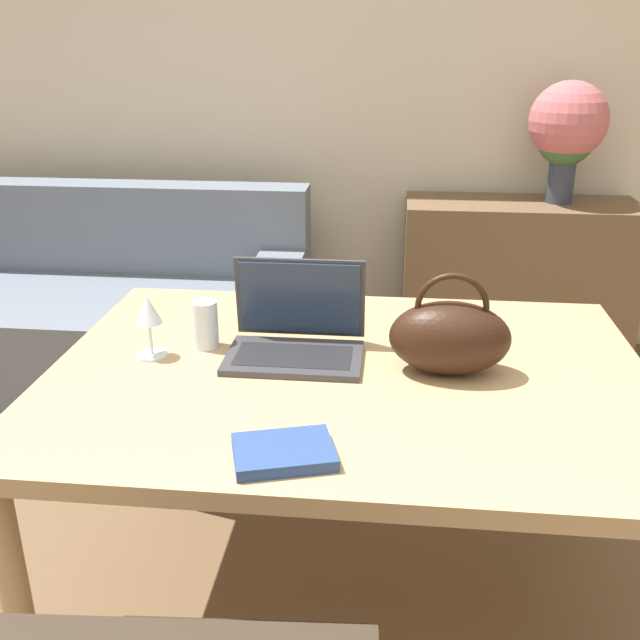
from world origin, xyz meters
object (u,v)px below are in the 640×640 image
laptop (297,329)px  flower_vase (567,128)px  drinking_glass (205,324)px  handbag (450,336)px  couch (86,316)px  wine_glass (148,315)px

laptop → flower_vase: bearing=59.9°
laptop → flower_vase: size_ratio=0.63×
drinking_glass → handbag: handbag is taller
couch → handbag: size_ratio=7.05×
couch → drinking_glass: (0.90, -1.24, 0.50)m
couch → drinking_glass: bearing=-54.2°
drinking_glass → handbag: size_ratio=0.44×
laptop → wine_glass: (-0.34, -0.06, 0.05)m
wine_glass → laptop: bearing=10.4°
drinking_glass → handbag: (0.59, -0.08, 0.03)m
flower_vase → handbag: bearing=-108.9°
drinking_glass → wine_glass: 0.14m
wine_glass → drinking_glass: bearing=30.7°
couch → laptop: (1.12, -1.25, 0.50)m
couch → handbag: (1.48, -1.32, 0.53)m
wine_glass → handbag: (0.70, -0.01, -0.02)m
couch → flower_vase: flower_vase is taller
handbag → flower_vase: size_ratio=0.53×
couch → laptop: bearing=-47.9°
handbag → flower_vase: (0.58, 1.70, 0.27)m
couch → drinking_glass: size_ratio=16.13×
couch → wine_glass: (0.78, -1.31, 0.55)m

